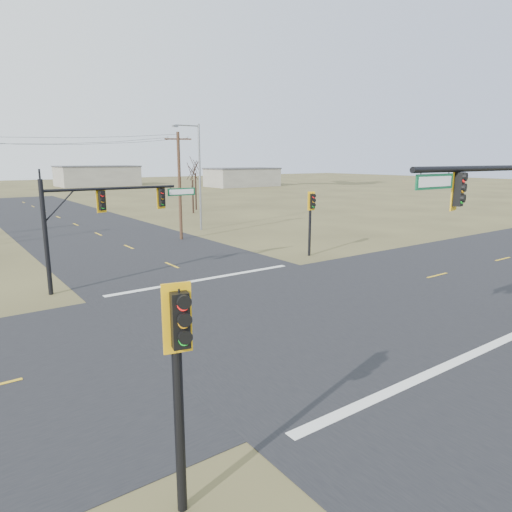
% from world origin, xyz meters
% --- Properties ---
extents(ground, '(320.00, 320.00, 0.00)m').
position_xyz_m(ground, '(0.00, 0.00, 0.00)').
color(ground, brown).
rests_on(ground, ground).
extents(road_ew, '(160.00, 14.00, 0.02)m').
position_xyz_m(road_ew, '(0.00, 0.00, 0.01)').
color(road_ew, black).
rests_on(road_ew, ground).
extents(road_ns, '(14.00, 160.00, 0.02)m').
position_xyz_m(road_ns, '(0.00, 0.00, 0.01)').
color(road_ns, black).
rests_on(road_ns, ground).
extents(stop_bar_near, '(12.00, 0.40, 0.01)m').
position_xyz_m(stop_bar_near, '(0.00, -7.50, 0.03)').
color(stop_bar_near, silver).
rests_on(stop_bar_near, road_ns).
extents(stop_bar_far, '(12.00, 0.40, 0.01)m').
position_xyz_m(stop_bar_far, '(0.00, 7.50, 0.03)').
color(stop_bar_far, silver).
rests_on(stop_bar_far, road_ns).
extents(mast_arm_far, '(8.82, 0.49, 6.01)m').
position_xyz_m(mast_arm_far, '(-4.79, 9.62, 4.37)').
color(mast_arm_far, black).
rests_on(mast_arm_far, ground).
extents(pedestal_signal_ne, '(0.66, 0.58, 4.74)m').
position_xyz_m(pedestal_signal_ne, '(9.68, 8.92, 3.41)').
color(pedestal_signal_ne, black).
rests_on(pedestal_signal_ne, ground).
extents(pedestal_signal_sw, '(0.64, 0.56, 4.82)m').
position_xyz_m(pedestal_signal_sw, '(-9.33, -8.20, 3.46)').
color(pedestal_signal_sw, black).
rests_on(pedestal_signal_sw, ground).
extents(utility_pole_near, '(2.16, 0.93, 9.27)m').
position_xyz_m(utility_pole_near, '(5.15, 20.85, 4.82)').
color(utility_pole_near, '#492D1F').
rests_on(utility_pole_near, ground).
extents(streetlight_a, '(2.89, 0.37, 10.32)m').
position_xyz_m(streetlight_a, '(9.08, 24.76, 5.80)').
color(streetlight_a, gray).
rests_on(streetlight_a, ground).
extents(bare_tree_c, '(3.17, 3.17, 6.92)m').
position_xyz_m(bare_tree_c, '(15.70, 38.43, 5.43)').
color(bare_tree_c, black).
rests_on(bare_tree_c, ground).
extents(bare_tree_d, '(3.67, 3.67, 7.73)m').
position_xyz_m(bare_tree_d, '(17.91, 41.71, 6.22)').
color(bare_tree_d, black).
rests_on(bare_tree_d, ground).
extents(warehouse_mid, '(20.00, 12.00, 5.00)m').
position_xyz_m(warehouse_mid, '(25.00, 110.00, 2.50)').
color(warehouse_mid, '#9B9889').
rests_on(warehouse_mid, ground).
extents(warehouse_right, '(18.00, 10.00, 4.50)m').
position_xyz_m(warehouse_right, '(55.00, 85.00, 2.25)').
color(warehouse_right, '#9B9889').
rests_on(warehouse_right, ground).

